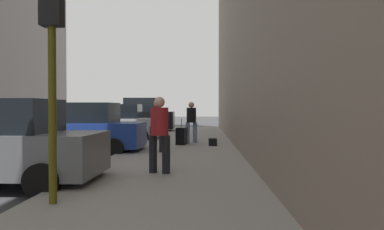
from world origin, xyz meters
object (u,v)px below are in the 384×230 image
at_px(traffic_light, 52,32).
at_px(parked_silver_sedan, 117,124).
at_px(pedestrian_in_jeans, 191,120).
at_px(duffel_bag, 213,142).
at_px(fire_hydrant, 142,137).
at_px(rolling_suitcase, 182,136).
at_px(parked_blue_sedan, 83,130).
at_px(pedestrian_in_tan_coat, 157,123).
at_px(pedestrian_in_red_jacket, 159,131).
at_px(parked_black_suv, 139,117).

bearing_deg(traffic_light, parked_silver_sedan, 98.57).
bearing_deg(pedestrian_in_jeans, parked_silver_sedan, 147.96).
bearing_deg(duffel_bag, pedestrian_in_jeans, 127.22).
xyz_separation_m(fire_hydrant, rolling_suitcase, (1.48, 0.71, -0.01)).
height_order(parked_blue_sedan, traffic_light, traffic_light).
height_order(pedestrian_in_jeans, pedestrian_in_tan_coat, same).
bearing_deg(rolling_suitcase, parked_silver_sedan, 137.25).
bearing_deg(parked_silver_sedan, traffic_light, -81.43).
bearing_deg(pedestrian_in_red_jacket, parked_blue_sedan, 125.30).
height_order(pedestrian_in_jeans, duffel_bag, pedestrian_in_jeans).
xyz_separation_m(parked_black_suv, fire_hydrant, (1.80, -9.87, -0.54)).
relative_size(parked_blue_sedan, parked_silver_sedan, 1.00).
bearing_deg(traffic_light, parked_blue_sedan, 104.47).
bearing_deg(fire_hydrant, traffic_light, -89.67).
xyz_separation_m(parked_blue_sedan, traffic_light, (1.85, -7.18, 1.91)).
bearing_deg(duffel_bag, pedestrian_in_tan_coat, -130.56).
height_order(pedestrian_in_jeans, pedestrian_in_red_jacket, same).
height_order(parked_black_suv, pedestrian_in_jeans, parked_black_suv).
bearing_deg(pedestrian_in_red_jacket, parked_black_suv, 101.40).
height_order(parked_blue_sedan, parked_black_suv, parked_black_suv).
bearing_deg(pedestrian_in_red_jacket, parked_silver_sedan, 108.29).
height_order(pedestrian_in_tan_coat, duffel_bag, pedestrian_in_tan_coat).
distance_m(fire_hydrant, pedestrian_in_red_jacket, 6.04).
distance_m(parked_silver_sedan, rolling_suitcase, 4.49).
distance_m(traffic_light, pedestrian_in_jeans, 10.31).
bearing_deg(parked_silver_sedan, duffel_bag, -37.17).
bearing_deg(pedestrian_in_tan_coat, duffel_bag, 49.44).
distance_m(parked_black_suv, rolling_suitcase, 9.75).
bearing_deg(parked_blue_sedan, pedestrian_in_red_jacket, -54.70).
relative_size(parked_blue_sedan, parked_black_suv, 0.92).
xyz_separation_m(fire_hydrant, pedestrian_in_jeans, (1.85, 1.46, 0.61)).
bearing_deg(parked_black_suv, parked_blue_sedan, -90.00).
xyz_separation_m(pedestrian_in_tan_coat, rolling_suitcase, (0.66, 2.60, -0.61)).
bearing_deg(parked_silver_sedan, parked_black_suv, 90.00).
relative_size(rolling_suitcase, duffel_bag, 2.36).
relative_size(parked_blue_sedan, pedestrian_in_tan_coat, 2.49).
xyz_separation_m(parked_blue_sedan, parked_silver_sedan, (0.00, 5.12, 0.00)).
bearing_deg(parked_black_suv, parked_silver_sedan, -90.00).
xyz_separation_m(parked_silver_sedan, rolling_suitcase, (3.29, -3.04, -0.36)).
relative_size(pedestrian_in_jeans, rolling_suitcase, 1.64).
bearing_deg(pedestrian_in_red_jacket, pedestrian_in_tan_coat, 97.81).
distance_m(fire_hydrant, rolling_suitcase, 1.64).
height_order(parked_blue_sedan, parked_silver_sedan, same).
distance_m(pedestrian_in_jeans, pedestrian_in_red_jacket, 7.32).
bearing_deg(fire_hydrant, rolling_suitcase, 25.55).
relative_size(pedestrian_in_jeans, duffel_bag, 3.89).
xyz_separation_m(parked_silver_sedan, fire_hydrant, (1.80, -3.75, -0.35)).
height_order(parked_blue_sedan, pedestrian_in_tan_coat, pedestrian_in_tan_coat).
relative_size(fire_hydrant, duffel_bag, 1.60).
xyz_separation_m(fire_hydrant, traffic_light, (0.05, -8.55, 2.26)).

